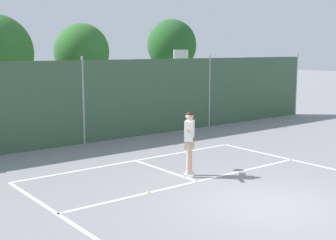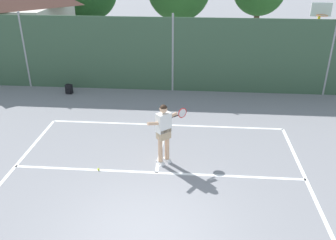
% 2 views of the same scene
% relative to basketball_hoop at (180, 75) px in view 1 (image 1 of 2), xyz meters
% --- Properties ---
extents(ground_plane, '(120.00, 120.00, 0.00)m').
position_rel_basketball_hoop_xyz_m(ground_plane, '(-6.46, -11.06, -2.31)').
color(ground_plane, gray).
extents(court_markings, '(8.30, 11.10, 0.01)m').
position_rel_basketball_hoop_xyz_m(court_markings, '(-6.46, -10.41, -2.31)').
color(court_markings, white).
rests_on(court_markings, ground).
extents(chainlink_fence, '(26.09, 0.09, 3.32)m').
position_rel_basketball_hoop_xyz_m(chainlink_fence, '(-6.46, -2.06, -0.72)').
color(chainlink_fence, '#38563D').
rests_on(chainlink_fence, ground).
extents(basketball_hoop, '(0.90, 0.67, 3.55)m').
position_rel_basketball_hoop_xyz_m(basketball_hoop, '(0.00, 0.00, 0.00)').
color(basketball_hoop, yellow).
rests_on(basketball_hoop, ground).
extents(tennis_player, '(1.05, 1.07, 1.85)m').
position_rel_basketball_hoop_xyz_m(tennis_player, '(-6.29, -8.05, -1.20)').
color(tennis_player, silver).
rests_on(tennis_player, ground).
extents(tennis_ball, '(0.07, 0.07, 0.07)m').
position_rel_basketball_hoop_xyz_m(tennis_ball, '(-8.11, -8.59, -2.28)').
color(tennis_ball, '#CCE033').
rests_on(tennis_ball, ground).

